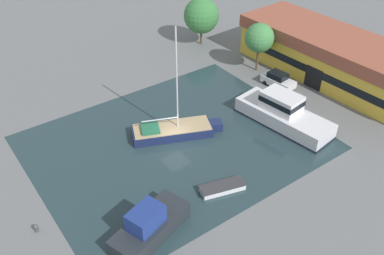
{
  "coord_description": "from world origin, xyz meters",
  "views": [
    {
      "loc": [
        28.82,
        -18.71,
        26.78
      ],
      "look_at": [
        0.0,
        2.08,
        1.0
      ],
      "focal_mm": 40.0,
      "sensor_mm": 36.0,
      "label": 1
    }
  ],
  "objects_px": {
    "motor_cruiser": "(283,114)",
    "cabin_boat": "(149,226)",
    "quay_tree_near_building": "(259,38)",
    "quay_tree_by_water": "(201,16)",
    "sailboat_moored": "(174,130)",
    "warehouse_building": "(337,58)",
    "parked_car": "(278,80)",
    "small_dinghy": "(222,187)"
  },
  "relations": [
    {
      "from": "sailboat_moored",
      "to": "small_dinghy",
      "type": "height_order",
      "value": "sailboat_moored"
    },
    {
      "from": "warehouse_building",
      "to": "cabin_boat",
      "type": "xyz_separation_m",
      "value": [
        8.21,
        -32.09,
        -1.66
      ]
    },
    {
      "from": "small_dinghy",
      "to": "quay_tree_near_building",
      "type": "bearing_deg",
      "value": 145.58
    },
    {
      "from": "warehouse_building",
      "to": "cabin_boat",
      "type": "distance_m",
      "value": 33.17
    },
    {
      "from": "warehouse_building",
      "to": "parked_car",
      "type": "relative_size",
      "value": 6.01
    },
    {
      "from": "quay_tree_by_water",
      "to": "cabin_boat",
      "type": "height_order",
      "value": "quay_tree_by_water"
    },
    {
      "from": "quay_tree_by_water",
      "to": "sailboat_moored",
      "type": "relative_size",
      "value": 0.57
    },
    {
      "from": "quay_tree_by_water",
      "to": "small_dinghy",
      "type": "xyz_separation_m",
      "value": [
        25.44,
        -16.66,
        -3.96
      ]
    },
    {
      "from": "small_dinghy",
      "to": "sailboat_moored",
      "type": "bearing_deg",
      "value": -170.79
    },
    {
      "from": "quay_tree_near_building",
      "to": "quay_tree_by_water",
      "type": "distance_m",
      "value": 10.73
    },
    {
      "from": "quay_tree_by_water",
      "to": "sailboat_moored",
      "type": "bearing_deg",
      "value": -44.05
    },
    {
      "from": "cabin_boat",
      "to": "small_dinghy",
      "type": "bearing_deg",
      "value": 76.08
    },
    {
      "from": "warehouse_building",
      "to": "parked_car",
      "type": "bearing_deg",
      "value": -111.88
    },
    {
      "from": "quay_tree_near_building",
      "to": "sailboat_moored",
      "type": "height_order",
      "value": "sailboat_moored"
    },
    {
      "from": "motor_cruiser",
      "to": "warehouse_building",
      "type": "bearing_deg",
      "value": 7.4
    },
    {
      "from": "motor_cruiser",
      "to": "small_dinghy",
      "type": "xyz_separation_m",
      "value": [
        4.18,
        -11.66,
        -0.97
      ]
    },
    {
      "from": "quay_tree_near_building",
      "to": "sailboat_moored",
      "type": "xyz_separation_m",
      "value": [
        5.44,
        -16.65,
        -3.89
      ]
    },
    {
      "from": "quay_tree_near_building",
      "to": "sailboat_moored",
      "type": "distance_m",
      "value": 17.94
    },
    {
      "from": "sailboat_moored",
      "to": "motor_cruiser",
      "type": "relative_size",
      "value": 1.07
    },
    {
      "from": "quay_tree_near_building",
      "to": "parked_car",
      "type": "bearing_deg",
      "value": -9.31
    },
    {
      "from": "parked_car",
      "to": "quay_tree_near_building",
      "type": "bearing_deg",
      "value": -106.7
    },
    {
      "from": "warehouse_building",
      "to": "quay_tree_by_water",
      "type": "bearing_deg",
      "value": -159.77
    },
    {
      "from": "quay_tree_near_building",
      "to": "motor_cruiser",
      "type": "relative_size",
      "value": 0.57
    },
    {
      "from": "parked_car",
      "to": "sailboat_moored",
      "type": "distance_m",
      "value": 15.91
    },
    {
      "from": "motor_cruiser",
      "to": "cabin_boat",
      "type": "distance_m",
      "value": 20.07
    },
    {
      "from": "quay_tree_near_building",
      "to": "quay_tree_by_water",
      "type": "bearing_deg",
      "value": -174.31
    },
    {
      "from": "quay_tree_by_water",
      "to": "cabin_boat",
      "type": "bearing_deg",
      "value": -43.28
    },
    {
      "from": "quay_tree_near_building",
      "to": "small_dinghy",
      "type": "distance_m",
      "value": 23.44
    },
    {
      "from": "small_dinghy",
      "to": "cabin_boat",
      "type": "relative_size",
      "value": 0.58
    },
    {
      "from": "sailboat_moored",
      "to": "warehouse_building",
      "type": "bearing_deg",
      "value": 108.78
    },
    {
      "from": "quay_tree_near_building",
      "to": "warehouse_building",
      "type": "bearing_deg",
      "value": 42.49
    },
    {
      "from": "quay_tree_by_water",
      "to": "parked_car",
      "type": "height_order",
      "value": "quay_tree_by_water"
    },
    {
      "from": "motor_cruiser",
      "to": "small_dinghy",
      "type": "height_order",
      "value": "motor_cruiser"
    },
    {
      "from": "quay_tree_by_water",
      "to": "small_dinghy",
      "type": "distance_m",
      "value": 30.66
    },
    {
      "from": "sailboat_moored",
      "to": "motor_cruiser",
      "type": "height_order",
      "value": "sailboat_moored"
    },
    {
      "from": "quay_tree_by_water",
      "to": "parked_car",
      "type": "relative_size",
      "value": 1.55
    },
    {
      "from": "warehouse_building",
      "to": "quay_tree_by_water",
      "type": "distance_m",
      "value": 19.42
    },
    {
      "from": "quay_tree_near_building",
      "to": "small_dinghy",
      "type": "xyz_separation_m",
      "value": [
        14.76,
        -17.72,
        -4.2
      ]
    },
    {
      "from": "sailboat_moored",
      "to": "parked_car",
      "type": "bearing_deg",
      "value": 115.9
    },
    {
      "from": "motor_cruiser",
      "to": "cabin_boat",
      "type": "xyz_separation_m",
      "value": [
        4.76,
        -19.5,
        -0.19
      ]
    },
    {
      "from": "quay_tree_by_water",
      "to": "quay_tree_near_building",
      "type": "bearing_deg",
      "value": 5.69
    },
    {
      "from": "motor_cruiser",
      "to": "cabin_boat",
      "type": "bearing_deg",
      "value": -174.19
    }
  ]
}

